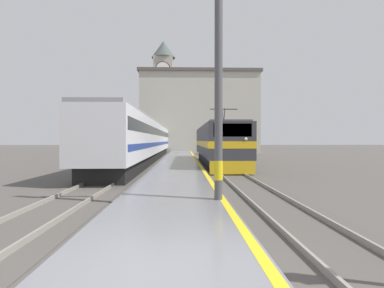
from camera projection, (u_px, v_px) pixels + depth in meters
name	position (u px, v px, depth m)	size (l,w,h in m)	color
ground_plane	(180.00, 159.00, 34.32)	(200.00, 200.00, 0.00)	#514C47
platform	(180.00, 160.00, 29.32)	(3.47, 140.00, 0.32)	slate
rail_track_near	(213.00, 162.00, 29.42)	(2.83, 140.00, 0.16)	#514C47
rail_track_far	(143.00, 162.00, 29.21)	(2.83, 140.00, 0.16)	#514C47
locomotive_train	(217.00, 144.00, 26.01)	(2.92, 16.25, 4.46)	black
passenger_train	(149.00, 140.00, 34.40)	(2.92, 42.61, 4.03)	black
catenary_mast	(221.00, 56.00, 9.20)	(2.19, 0.27, 8.94)	#4C4C51
clock_tower	(163.00, 92.00, 60.23)	(4.73, 4.73, 22.11)	#ADA393
station_building	(199.00, 113.00, 53.12)	(20.66, 8.57, 14.04)	#B7B2A3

